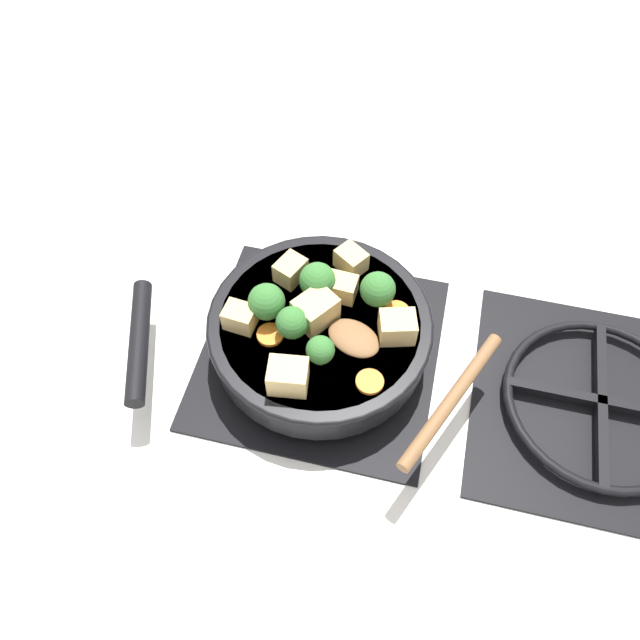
# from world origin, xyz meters

# --- Properties ---
(ground_plane) EXTENTS (2.40, 2.40, 0.00)m
(ground_plane) POSITION_xyz_m (0.00, 0.00, 0.00)
(ground_plane) COLOR white
(front_burner_grate) EXTENTS (0.31, 0.31, 0.03)m
(front_burner_grate) POSITION_xyz_m (0.00, 0.00, 0.01)
(front_burner_grate) COLOR black
(front_burner_grate) RESTS_ON ground_plane
(rear_burner_grate) EXTENTS (0.31, 0.31, 0.03)m
(rear_burner_grate) POSITION_xyz_m (0.00, 0.36, 0.01)
(rear_burner_grate) COLOR black
(rear_burner_grate) RESTS_ON ground_plane
(skillet_pan) EXTENTS (0.30, 0.40, 0.05)m
(skillet_pan) POSITION_xyz_m (0.00, -0.00, 0.06)
(skillet_pan) COLOR black
(skillet_pan) RESTS_ON front_burner_grate
(wooden_spoon) EXTENTS (0.19, 0.21, 0.02)m
(wooden_spoon) POSITION_xyz_m (0.05, 0.11, 0.08)
(wooden_spoon) COLOR brown
(wooden_spoon) RESTS_ON skillet_pan
(tofu_cube_center_large) EXTENTS (0.06, 0.06, 0.04)m
(tofu_cube_center_large) POSITION_xyz_m (-0.00, -0.01, 0.10)
(tofu_cube_center_large) COLOR #DBB770
(tofu_cube_center_large) RESTS_ON skillet_pan
(tofu_cube_near_handle) EXTENTS (0.05, 0.04, 0.03)m
(tofu_cube_near_handle) POSITION_xyz_m (-0.06, -0.05, 0.09)
(tofu_cube_near_handle) COLOR #DBB770
(tofu_cube_near_handle) RESTS_ON skillet_pan
(tofu_cube_east_chunk) EXTENTS (0.05, 0.05, 0.03)m
(tofu_cube_east_chunk) POSITION_xyz_m (-0.09, 0.02, 0.09)
(tofu_cube_east_chunk) COLOR #DBB770
(tofu_cube_east_chunk) RESTS_ON skillet_pan
(tofu_cube_west_chunk) EXTENTS (0.03, 0.04, 0.03)m
(tofu_cube_west_chunk) POSITION_xyz_m (0.03, -0.09, 0.09)
(tofu_cube_west_chunk) COLOR #DBB770
(tofu_cube_west_chunk) RESTS_ON skillet_pan
(tofu_cube_back_piece) EXTENTS (0.03, 0.04, 0.03)m
(tofu_cube_back_piece) POSITION_xyz_m (-0.04, 0.02, 0.09)
(tofu_cube_back_piece) COLOR #DBB770
(tofu_cube_back_piece) RESTS_ON skillet_pan
(tofu_cube_front_piece) EXTENTS (0.04, 0.05, 0.03)m
(tofu_cube_front_piece) POSITION_xyz_m (0.00, 0.10, 0.09)
(tofu_cube_front_piece) COLOR #DBB770
(tofu_cube_front_piece) RESTS_ON skillet_pan
(tofu_cube_mid_small) EXTENTS (0.04, 0.05, 0.04)m
(tofu_cube_mid_small) POSITION_xyz_m (0.10, -0.01, 0.10)
(tofu_cube_mid_small) COLOR #DBB770
(tofu_cube_mid_small) RESTS_ON skillet_pan
(broccoli_floret_near_spoon) EXTENTS (0.03, 0.03, 0.04)m
(broccoli_floret_near_spoon) POSITION_xyz_m (0.06, 0.01, 0.10)
(broccoli_floret_near_spoon) COLOR #709956
(broccoli_floret_near_spoon) RESTS_ON skillet_pan
(broccoli_floret_center_top) EXTENTS (0.05, 0.05, 0.05)m
(broccoli_floret_center_top) POSITION_xyz_m (-0.04, -0.01, 0.11)
(broccoli_floret_center_top) COLOR #709956
(broccoli_floret_center_top) RESTS_ON skillet_pan
(broccoli_floret_east_rim) EXTENTS (0.04, 0.04, 0.05)m
(broccoli_floret_east_rim) POSITION_xyz_m (0.03, -0.03, 0.10)
(broccoli_floret_east_rim) COLOR #709956
(broccoli_floret_east_rim) RESTS_ON skillet_pan
(broccoli_floret_west_rim) EXTENTS (0.04, 0.04, 0.05)m
(broccoli_floret_west_rim) POSITION_xyz_m (-0.04, 0.06, 0.11)
(broccoli_floret_west_rim) COLOR #709956
(broccoli_floret_west_rim) RESTS_ON skillet_pan
(broccoli_floret_north_edge) EXTENTS (0.05, 0.05, 0.05)m
(broccoli_floret_north_edge) POSITION_xyz_m (0.01, -0.06, 0.11)
(broccoli_floret_north_edge) COLOR #709956
(broccoli_floret_north_edge) RESTS_ON skillet_pan
(carrot_slice_orange_thin) EXTENTS (0.03, 0.03, 0.01)m
(carrot_slice_orange_thin) POSITION_xyz_m (-0.03, 0.09, 0.08)
(carrot_slice_orange_thin) COLOR orange
(carrot_slice_orange_thin) RESTS_ON skillet_pan
(carrot_slice_near_center) EXTENTS (0.03, 0.03, 0.01)m
(carrot_slice_near_center) POSITION_xyz_m (0.04, -0.05, 0.08)
(carrot_slice_near_center) COLOR orange
(carrot_slice_near_center) RESTS_ON skillet_pan
(carrot_slice_edge_slice) EXTENTS (0.03, 0.03, 0.01)m
(carrot_slice_edge_slice) POSITION_xyz_m (0.07, 0.08, 0.08)
(carrot_slice_edge_slice) COLOR orange
(carrot_slice_edge_slice) RESTS_ON skillet_pan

